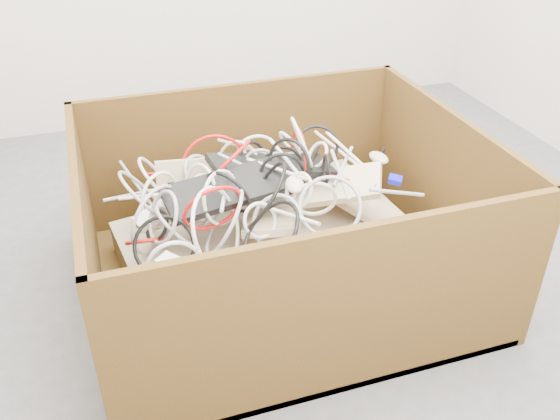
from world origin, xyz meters
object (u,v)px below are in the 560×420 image
object	(u,v)px
cardboard_box	(277,252)
vga_plug	(395,180)
power_strip_left	(172,203)
power_strip_right	(206,283)

from	to	relation	value
cardboard_box	vga_plug	distance (m)	0.48
power_strip_left	vga_plug	bearing A→B (deg)	-27.47
vga_plug	power_strip_right	bearing A→B (deg)	-125.27
cardboard_box	power_strip_left	world-z (taller)	cardboard_box
cardboard_box	power_strip_left	size ratio (longest dim) A/B	4.72
vga_plug	cardboard_box	bearing A→B (deg)	-150.68
vga_plug	power_strip_left	bearing A→B (deg)	-152.67
power_strip_left	vga_plug	size ratio (longest dim) A/B	6.00
power_strip_left	vga_plug	world-z (taller)	power_strip_left
cardboard_box	vga_plug	size ratio (longest dim) A/B	28.34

